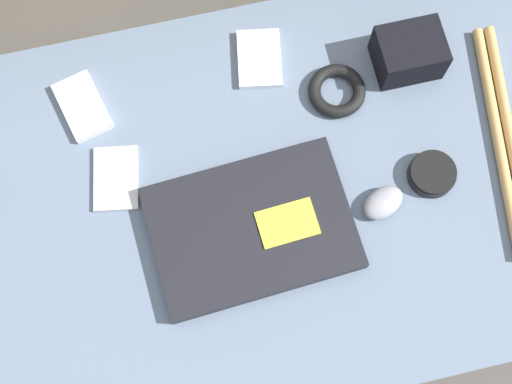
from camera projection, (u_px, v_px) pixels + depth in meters
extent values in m
plane|color=#4C4742|center=(256.00, 218.00, 1.28)|extent=(8.00, 8.00, 0.00)
cube|color=slate|center=(256.00, 207.00, 1.20)|extent=(1.03, 0.67, 0.15)
cube|color=black|center=(252.00, 228.00, 1.11)|extent=(0.32, 0.23, 0.03)
cube|color=yellow|center=(287.00, 223.00, 1.09)|extent=(0.09, 0.07, 0.00)
ellipsoid|color=gray|center=(383.00, 203.00, 1.12)|extent=(0.08, 0.07, 0.03)
cylinder|color=black|center=(432.00, 174.00, 1.14)|extent=(0.08, 0.08, 0.02)
cylinder|color=black|center=(433.00, 172.00, 1.12)|extent=(0.07, 0.07, 0.01)
cube|color=silver|center=(83.00, 106.00, 1.17)|extent=(0.09, 0.12, 0.01)
cube|color=#B7B7BC|center=(116.00, 178.00, 1.14)|extent=(0.09, 0.12, 0.01)
cube|color=silver|center=(259.00, 59.00, 1.19)|extent=(0.09, 0.11, 0.01)
cube|color=black|center=(409.00, 53.00, 1.16)|extent=(0.11, 0.09, 0.07)
torus|color=black|center=(337.00, 91.00, 1.17)|extent=(0.10, 0.10, 0.02)
cylinder|color=tan|center=(498.00, 140.00, 1.15)|extent=(0.07, 0.39, 0.02)
cylinder|color=tan|center=(510.00, 139.00, 1.15)|extent=(0.07, 0.39, 0.02)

